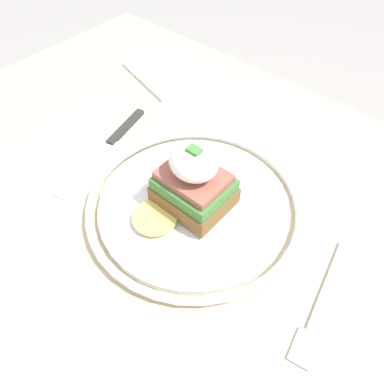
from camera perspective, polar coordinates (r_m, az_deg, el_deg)
name	(u,v)px	position (r m, az deg, el deg)	size (l,w,h in m)	color
ground_plane	(187,366)	(1.15, -0.83, -24.96)	(6.00, 6.00, 0.00)	#9E9993
dining_table	(182,253)	(0.60, -1.46, -9.23)	(0.92, 0.66, 0.73)	#C6B28E
plate	(192,206)	(0.47, 0.00, -2.14)	(0.27, 0.27, 0.02)	white
sandwich	(192,183)	(0.44, -0.02, 1.33)	(0.09, 0.11, 0.09)	brown
fork	(320,305)	(0.43, 18.97, -15.94)	(0.04, 0.16, 0.00)	silver
knife	(111,143)	(0.58, -12.25, 7.35)	(0.06, 0.20, 0.01)	#2D2D2D
napkin	(166,72)	(0.72, -3.98, 17.74)	(0.14, 0.11, 0.01)	white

